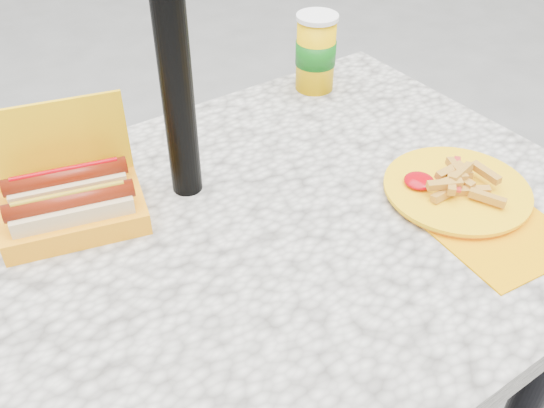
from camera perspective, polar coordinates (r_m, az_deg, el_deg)
picnic_table at (r=1.00m, az=-2.98°, el=-7.98°), size 1.20×0.80×0.75m
hotdog_box at (r=0.98m, az=-18.36°, el=0.31°), size 0.24×0.19×0.18m
fries_plate at (r=1.04m, az=17.22°, el=1.09°), size 0.24×0.33×0.05m
soda_cup at (r=1.29m, az=4.14°, el=14.04°), size 0.09×0.09×0.16m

